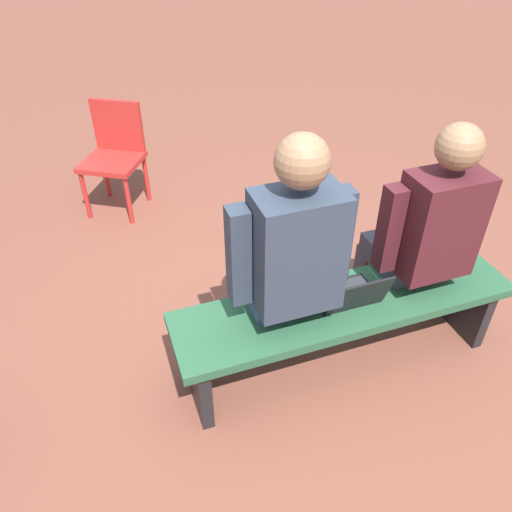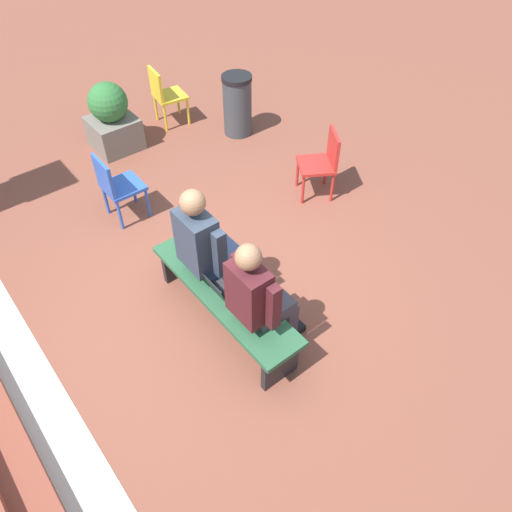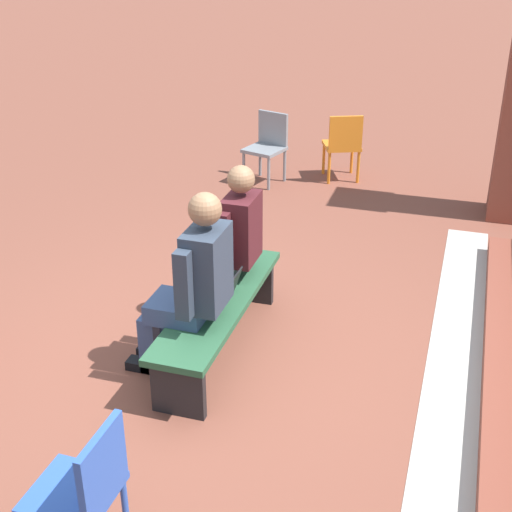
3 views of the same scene
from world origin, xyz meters
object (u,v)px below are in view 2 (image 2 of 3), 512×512
at_px(bench, 224,297).
at_px(laptop, 223,288).
at_px(person_student, 259,296).
at_px(plastic_chair_foreground, 116,184).
at_px(person_adult, 208,245).
at_px(litter_bin, 237,105).
at_px(plastic_chair_near_bench_left, 323,160).
at_px(planter, 112,119).
at_px(plastic_chair_far_right, 165,93).

distance_m(bench, laptop, 0.15).
bearing_deg(person_student, plastic_chair_foreground, 2.34).
xyz_separation_m(person_student, person_adult, (0.74, -0.00, 0.02)).
bearing_deg(litter_bin, bench, 140.82).
relative_size(bench, person_adult, 1.28).
relative_size(plastic_chair_near_bench_left, litter_bin, 0.98).
xyz_separation_m(person_student, litter_bin, (3.11, -2.12, -0.29)).
bearing_deg(person_student, bench, 8.98).
xyz_separation_m(bench, person_student, (-0.43, -0.07, 0.37)).
bearing_deg(planter, litter_bin, -115.66).
distance_m(person_student, plastic_chair_near_bench_left, 2.46).
xyz_separation_m(bench, plastic_chair_foreground, (2.02, 0.03, 0.13)).
bearing_deg(laptop, person_adult, -14.50).
distance_m(person_adult, laptop, 0.41).
height_order(bench, laptop, laptop).
xyz_separation_m(person_adult, planter, (3.12, -0.56, -0.31)).
xyz_separation_m(bench, person_adult, (0.31, -0.07, 0.39)).
bearing_deg(plastic_chair_near_bench_left, laptop, 113.15).
height_order(bench, plastic_chair_near_bench_left, plastic_chair_near_bench_left).
bearing_deg(person_adult, planter, -10.10).
xyz_separation_m(bench, laptop, (-0.01, 0.01, 0.15)).
xyz_separation_m(plastic_chair_near_bench_left, plastic_chair_far_right, (2.63, 0.60, 0.00)).
height_order(person_student, litter_bin, person_student).
bearing_deg(plastic_chair_foreground, plastic_chair_far_right, -45.68).
bearing_deg(laptop, litter_bin, -39.25).
relative_size(bench, person_student, 1.33).
bearing_deg(person_adult, plastic_chair_foreground, 3.48).
xyz_separation_m(plastic_chair_foreground, litter_bin, (0.67, -2.22, -0.05)).
distance_m(laptop, litter_bin, 3.48).
xyz_separation_m(laptop, planter, (3.44, -0.64, -0.06)).
bearing_deg(laptop, plastic_chair_near_bench_left, -66.85).
bearing_deg(plastic_chair_far_right, planter, 96.62).
height_order(person_adult, planter, person_adult).
bearing_deg(plastic_chair_near_bench_left, planter, 30.60).
xyz_separation_m(plastic_chair_foreground, planter, (1.42, -0.66, -0.04)).
height_order(person_student, plastic_chair_far_right, person_student).
relative_size(laptop, planter, 0.34).
xyz_separation_m(person_adult, plastic_chair_near_bench_left, (0.59, -2.05, -0.26)).
height_order(plastic_chair_near_bench_left, plastic_chair_foreground, same).
distance_m(plastic_chair_near_bench_left, plastic_chair_foreground, 2.43).
distance_m(person_adult, plastic_chair_far_right, 3.55).
distance_m(person_adult, litter_bin, 3.19).
xyz_separation_m(laptop, plastic_chair_near_bench_left, (0.91, -2.14, -0.02)).
relative_size(plastic_chair_near_bench_left, plastic_chair_foreground, 1.00).
height_order(plastic_chair_foreground, planter, planter).
relative_size(bench, litter_bin, 2.09).
relative_size(plastic_chair_foreground, planter, 0.89).
height_order(plastic_chair_far_right, litter_bin, litter_bin).
bearing_deg(bench, litter_bin, -39.18).
relative_size(person_adult, litter_bin, 1.64).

